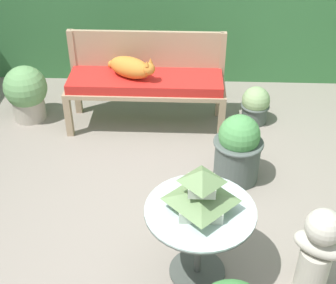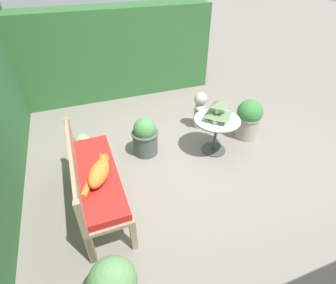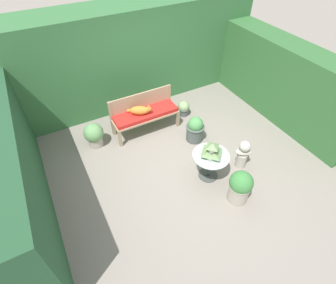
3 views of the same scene
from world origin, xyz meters
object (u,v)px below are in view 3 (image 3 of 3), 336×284
at_px(patio_table, 210,160).
at_px(potted_plant_table_far, 195,129).
at_px(pagoda_birdhouse, 212,150).
at_px(garden_bust, 243,153).
at_px(potted_plant_bench_left, 240,186).
at_px(potted_plant_path_edge, 94,135).
at_px(cat, 140,110).
at_px(potted_plant_table_near, 184,108).
at_px(garden_bench, 146,115).

distance_m(patio_table, potted_plant_table_far, 1.06).
height_order(patio_table, pagoda_birdhouse, pagoda_birdhouse).
distance_m(garden_bust, potted_plant_bench_left, 0.81).
height_order(garden_bust, potted_plant_bench_left, potted_plant_bench_left).
height_order(garden_bust, potted_plant_table_far, garden_bust).
distance_m(garden_bust, potted_plant_path_edge, 3.04).
relative_size(potted_plant_bench_left, potted_plant_table_far, 1.12).
bearing_deg(potted_plant_bench_left, cat, 106.97).
relative_size(patio_table, garden_bust, 1.04).
xyz_separation_m(garden_bust, potted_plant_bench_left, (-0.56, -0.59, 0.00)).
distance_m(patio_table, pagoda_birdhouse, 0.24).
distance_m(patio_table, potted_plant_path_edge, 2.47).
relative_size(potted_plant_table_near, potted_plant_table_far, 0.63).
bearing_deg(garden_bench, potted_plant_path_edge, 176.17).
bearing_deg(potted_plant_path_edge, pagoda_birdhouse, -48.64).
distance_m(pagoda_birdhouse, potted_plant_bench_left, 0.77).
distance_m(pagoda_birdhouse, potted_plant_table_near, 2.02).
bearing_deg(patio_table, garden_bench, 104.85).
height_order(patio_table, potted_plant_table_far, potted_plant_table_far).
distance_m(garden_bench, garden_bust, 2.21).
bearing_deg(garden_bench, potted_plant_table_near, 5.51).
relative_size(potted_plant_bench_left, potted_plant_table_near, 1.78).
relative_size(garden_bench, pagoda_birdhouse, 4.30).
xyz_separation_m(garden_bust, potted_plant_table_near, (-0.13, 1.97, -0.16)).
height_order(cat, potted_plant_table_near, cat).
bearing_deg(potted_plant_bench_left, potted_plant_table_far, 83.97).
bearing_deg(potted_plant_table_far, potted_plant_bench_left, -96.03).
relative_size(garden_bench, potted_plant_table_far, 2.49).
relative_size(potted_plant_path_edge, potted_plant_table_near, 1.48).
xyz_separation_m(pagoda_birdhouse, potted_plant_table_far, (0.32, 1.00, -0.40)).
xyz_separation_m(cat, potted_plant_path_edge, (-1.03, 0.09, -0.33)).
distance_m(potted_plant_path_edge, potted_plant_table_far, 2.13).
xyz_separation_m(potted_plant_path_edge, potted_plant_bench_left, (1.78, -2.53, 0.06)).
relative_size(garden_bust, potted_plant_table_far, 1.09).
bearing_deg(garden_bust, potted_plant_bench_left, -104.27).
bearing_deg(garden_bench, pagoda_birdhouse, -75.15).
bearing_deg(pagoda_birdhouse, potted_plant_path_edge, 131.36).
height_order(potted_plant_bench_left, potted_plant_table_near, potted_plant_bench_left).
relative_size(garden_bench, potted_plant_bench_left, 2.22).
distance_m(garden_bench, pagoda_birdhouse, 1.85).
height_order(pagoda_birdhouse, garden_bust, pagoda_birdhouse).
height_order(garden_bench, potted_plant_bench_left, potted_plant_bench_left).
xyz_separation_m(potted_plant_path_edge, potted_plant_table_near, (2.20, 0.02, -0.10)).
distance_m(potted_plant_bench_left, potted_plant_table_near, 2.59).
distance_m(garden_bust, potted_plant_table_far, 1.15).
bearing_deg(cat, potted_plant_table_near, 31.75).
xyz_separation_m(patio_table, garden_bust, (0.71, -0.09, -0.10)).
height_order(potted_plant_bench_left, potted_plant_table_far, potted_plant_bench_left).
height_order(patio_table, potted_plant_path_edge, patio_table).
xyz_separation_m(garden_bench, cat, (-0.13, -0.01, 0.18)).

